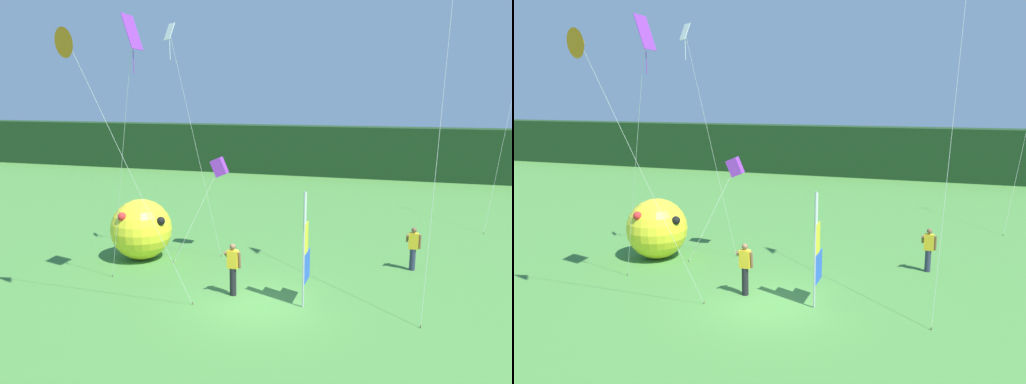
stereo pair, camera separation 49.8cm
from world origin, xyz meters
TOP-DOWN VIEW (x-y plane):
  - ground_plane at (0.00, 0.00)m, footprint 120.00×120.00m
  - distant_treeline at (0.00, 27.38)m, footprint 80.00×2.40m
  - banner_flag at (1.38, 0.51)m, footprint 0.06×1.03m
  - person_near_banner at (-1.04, 0.50)m, footprint 0.55×0.48m
  - person_mid_field at (4.65, 4.83)m, footprint 0.55×0.48m
  - inflatable_balloon at (-5.88, 3.07)m, footprint 2.47×2.46m
  - kite_purple_box_0 at (-3.20, 4.95)m, footprint 1.62×2.29m
  - kite_purple_diamond_1 at (-4.01, -0.25)m, footprint 2.12×1.55m
  - kite_orange_delta_2 at (-4.61, -2.48)m, footprint 3.07×2.20m
  - kite_white_diamond_4 at (-4.35, 3.43)m, footprint 1.89×1.15m

SIDE VIEW (x-z plane):
  - ground_plane at x=0.00m, z-range 0.00..0.00m
  - person_mid_field at x=4.65m, z-range 0.06..1.73m
  - person_near_banner at x=-1.04m, z-range 0.06..1.84m
  - inflatable_balloon at x=-5.88m, z-range 0.00..2.46m
  - banner_flag at x=1.38m, z-range -0.08..3.63m
  - distant_treeline at x=0.00m, z-range 0.00..4.09m
  - kite_purple_box_0 at x=-3.20m, z-range 1.59..5.65m
  - kite_orange_delta_2 at x=-4.61m, z-range 3.74..12.11m
  - kite_white_diamond_4 at x=-4.35m, z-range 3.44..12.64m
  - kite_purple_diamond_1 at x=-4.01m, z-range 3.62..12.59m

